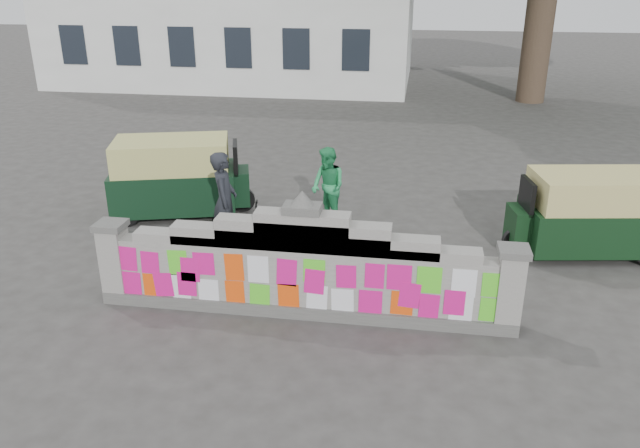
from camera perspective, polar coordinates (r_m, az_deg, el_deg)
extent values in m
plane|color=#383533|center=(9.76, -1.52, -8.16)|extent=(100.00, 100.00, 0.00)
cube|color=#4C4C49|center=(9.71, -1.53, -7.65)|extent=(6.40, 0.42, 0.20)
cube|color=gray|center=(9.47, -1.56, -5.03)|extent=(6.40, 0.32, 1.00)
cube|color=gray|center=(9.22, -1.59, -1.88)|extent=(5.20, 0.32, 0.14)
cube|color=gray|center=(9.20, -1.60, -1.48)|extent=(4.00, 0.32, 0.28)
cube|color=gray|center=(9.16, -1.60, -1.02)|extent=(2.60, 0.32, 0.44)
cube|color=gray|center=(9.14, -1.61, -0.62)|extent=(1.40, 0.32, 0.58)
cube|color=#4C4C49|center=(9.01, -1.63, 1.43)|extent=(0.55, 0.36, 0.12)
cone|color=#4C4C49|center=(8.95, -1.64, 2.39)|extent=(0.36, 0.36, 0.22)
cube|color=gray|center=(10.40, -18.18, -3.49)|extent=(0.36, 0.40, 1.24)
cube|color=#4C4C49|center=(10.14, -18.62, -0.12)|extent=(0.44, 0.44, 0.10)
cube|color=gray|center=(9.44, 16.88, -6.02)|extent=(0.36, 0.40, 1.24)
cube|color=#4C4C49|center=(9.16, 17.33, -2.38)|extent=(0.44, 0.44, 0.10)
cylinder|color=#38281E|center=(26.71, 19.40, 16.88)|extent=(1.10, 1.10, 6.00)
imported|color=black|center=(11.35, -8.53, -0.87)|extent=(2.12, 1.08, 1.06)
imported|color=black|center=(11.21, -8.63, 0.86)|extent=(0.55, 0.73, 1.80)
imported|color=#2BA05C|center=(12.84, 0.73, 3.46)|extent=(0.98, 0.99, 1.62)
cube|color=black|center=(13.76, -13.16, 3.20)|extent=(2.85, 2.04, 0.85)
cube|color=tan|center=(13.54, -13.44, 6.19)|extent=(2.63, 1.93, 0.64)
cube|color=black|center=(13.67, -7.59, 3.48)|extent=(0.72, 0.87, 0.75)
cube|color=black|center=(13.48, -7.73, 6.06)|extent=(0.29, 0.74, 0.64)
cylinder|color=black|center=(13.78, -7.08, 2.24)|extent=(0.55, 0.27, 0.53)
cylinder|color=black|center=(13.46, -17.33, 0.88)|extent=(0.55, 0.27, 0.53)
cylinder|color=black|center=(14.55, -16.60, 2.55)|extent=(0.55, 0.27, 0.53)
cube|color=black|center=(12.56, 23.45, -0.15)|extent=(2.57, 1.67, 0.80)
cube|color=tan|center=(12.33, 23.94, 2.84)|extent=(2.36, 1.58, 0.60)
cube|color=black|center=(12.11, 18.06, -0.17)|extent=(0.60, 0.77, 0.70)
cube|color=black|center=(11.91, 18.40, 2.48)|extent=(0.19, 0.70, 0.60)
cylinder|color=black|center=(12.19, 17.46, -1.47)|extent=(0.51, 0.20, 0.50)
cylinder|color=black|center=(13.50, 25.87, -0.43)|extent=(0.51, 0.20, 0.50)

